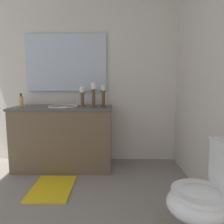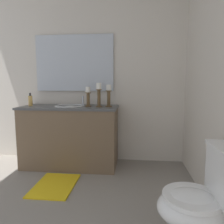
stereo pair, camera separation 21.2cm
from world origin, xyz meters
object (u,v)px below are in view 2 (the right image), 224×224
(candle_holder_tall, at_px, (109,95))
(candle_holder_mid, at_px, (88,96))
(candle_holder_short, at_px, (99,94))
(sink_basin, at_px, (70,109))
(toilet, at_px, (202,202))
(bath_mat, at_px, (55,185))
(mirror, at_px, (74,63))
(soap_bottle, at_px, (30,101))
(vanity_cabinet, at_px, (70,136))

(candle_holder_tall, xyz_separation_m, candle_holder_mid, (0.01, -0.28, -0.02))
(candle_holder_short, bearing_deg, sink_basin, -98.36)
(toilet, bearing_deg, bath_mat, -121.44)
(candle_holder_mid, bearing_deg, mirror, -138.26)
(candle_holder_short, xyz_separation_m, toilet, (1.38, 0.92, -0.65))
(soap_bottle, bearing_deg, candle_holder_short, 87.62)
(mirror, bearing_deg, candle_holder_mid, 41.74)
(candle_holder_tall, distance_m, toilet, 1.76)
(sink_basin, distance_m, bath_mat, 1.01)
(soap_bottle, height_order, bath_mat, soap_bottle)
(vanity_cabinet, xyz_separation_m, mirror, (-0.28, 0.00, 1.02))
(vanity_cabinet, height_order, soap_bottle, soap_bottle)
(vanity_cabinet, height_order, bath_mat, vanity_cabinet)
(sink_basin, xyz_separation_m, bath_mat, (0.62, -0.00, -0.80))
(mirror, xyz_separation_m, candle_holder_short, (0.34, 0.42, -0.43))
(mirror, bearing_deg, soap_bottle, -61.26)
(mirror, height_order, toilet, mirror)
(candle_holder_short, bearing_deg, mirror, -129.20)
(sink_basin, distance_m, soap_bottle, 0.56)
(mirror, distance_m, bath_mat, 1.70)
(candle_holder_mid, distance_m, toilet, 1.89)
(sink_basin, bearing_deg, candle_holder_mid, 86.43)
(candle_holder_mid, distance_m, bath_mat, 1.18)
(sink_basin, xyz_separation_m, toilet, (1.44, 1.34, -0.44))
(sink_basin, bearing_deg, mirror, -179.80)
(sink_basin, relative_size, mirror, 0.35)
(vanity_cabinet, distance_m, candle_holder_short, 0.73)
(candle_holder_tall, relative_size, soap_bottle, 1.63)
(vanity_cabinet, bearing_deg, candle_holder_short, 81.66)
(candle_holder_tall, relative_size, candle_holder_mid, 1.11)
(vanity_cabinet, bearing_deg, candle_holder_mid, 86.45)
(candle_holder_tall, distance_m, bath_mat, 1.29)
(candle_holder_mid, xyz_separation_m, soap_bottle, (0.00, -0.81, -0.06))
(soap_bottle, bearing_deg, sink_basin, 92.20)
(mirror, height_order, soap_bottle, mirror)
(mirror, xyz_separation_m, candle_holder_mid, (0.30, 0.26, -0.46))
(vanity_cabinet, height_order, candle_holder_short, candle_holder_short)
(sink_basin, relative_size, toilet, 0.54)
(soap_bottle, xyz_separation_m, bath_mat, (0.60, 0.55, -0.91))
(mirror, height_order, bath_mat, mirror)
(candle_holder_mid, relative_size, soap_bottle, 1.47)
(mirror, bearing_deg, vanity_cabinet, -0.01)
(bath_mat, bearing_deg, toilet, 58.56)
(soap_bottle, height_order, toilet, soap_bottle)
(sink_basin, bearing_deg, bath_mat, -0.09)
(candle_holder_tall, height_order, toilet, candle_holder_tall)
(mirror, xyz_separation_m, toilet, (1.72, 1.34, -1.08))
(toilet, bearing_deg, sink_basin, -137.17)
(candle_holder_mid, bearing_deg, candle_holder_short, 73.74)
(sink_basin, height_order, toilet, sink_basin)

